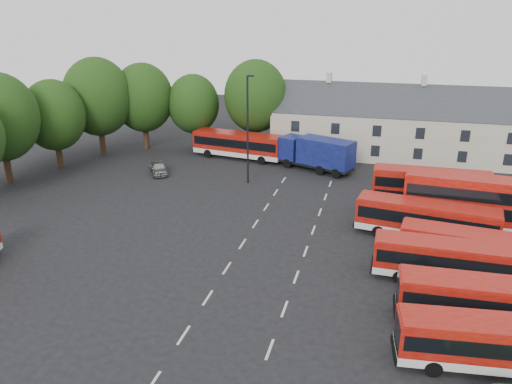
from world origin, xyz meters
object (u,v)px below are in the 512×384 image
box_truck (317,152)px  bus_dd_south (476,201)px  silver_car (158,168)px  bus_row_a (498,341)px  lamppost (248,127)px

box_truck → bus_dd_south: bearing=-19.1°
bus_dd_south → silver_car: bus_dd_south is taller
box_truck → bus_row_a: bearing=-44.1°
lamppost → bus_dd_south: bearing=-18.0°
bus_row_a → box_truck: box_truck is taller
bus_dd_south → lamppost: bearing=167.0°
bus_row_a → lamppost: size_ratio=0.90×
bus_dd_south → box_truck: 19.70m
bus_row_a → lamppost: (-19.87, 24.73, 4.31)m
lamppost → bus_row_a: bearing=-51.2°
box_truck → lamppost: bearing=-113.6°
bus_dd_south → silver_car: 32.53m
bus_dd_south → silver_car: size_ratio=2.84×
box_truck → lamppost: 9.65m
bus_dd_south → bus_row_a: bearing=-89.0°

